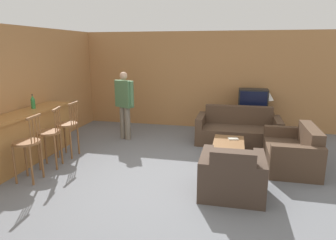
{
  "coord_description": "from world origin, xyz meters",
  "views": [
    {
      "loc": [
        1.06,
        -4.51,
        2.18
      ],
      "look_at": [
        -0.15,
        0.82,
        0.85
      ],
      "focal_mm": 32.0,
      "sensor_mm": 36.0,
      "label": 1
    }
  ],
  "objects_px": {
    "couch_far": "(238,131)",
    "armchair_near": "(232,177)",
    "bar_chair_near": "(28,146)",
    "loveseat_right": "(293,152)",
    "bar_chair_far": "(67,128)",
    "person_by_window": "(124,102)",
    "tv_unit": "(251,122)",
    "book_on_table": "(233,139)",
    "tv": "(253,100)",
    "coffee_table": "(229,145)",
    "table_lamp": "(268,96)",
    "bar_chair_mid": "(50,136)",
    "bottle": "(33,102)"
  },
  "relations": [
    {
      "from": "armchair_near",
      "to": "bottle",
      "type": "bearing_deg",
      "value": 167.47
    },
    {
      "from": "bottle",
      "to": "bar_chair_near",
      "type": "bearing_deg",
      "value": -59.2
    },
    {
      "from": "armchair_near",
      "to": "coffee_table",
      "type": "relative_size",
      "value": 0.92
    },
    {
      "from": "book_on_table",
      "to": "person_by_window",
      "type": "xyz_separation_m",
      "value": [
        -2.57,
        0.74,
        0.51
      ]
    },
    {
      "from": "bar_chair_near",
      "to": "loveseat_right",
      "type": "height_order",
      "value": "bar_chair_near"
    },
    {
      "from": "tv_unit",
      "to": "tv",
      "type": "height_order",
      "value": "tv"
    },
    {
      "from": "couch_far",
      "to": "coffee_table",
      "type": "relative_size",
      "value": 1.83
    },
    {
      "from": "bar_chair_far",
      "to": "couch_far",
      "type": "bearing_deg",
      "value": 26.52
    },
    {
      "from": "bottle",
      "to": "book_on_table",
      "type": "distance_m",
      "value": 4.07
    },
    {
      "from": "coffee_table",
      "to": "person_by_window",
      "type": "distance_m",
      "value": 2.74
    },
    {
      "from": "bar_chair_near",
      "to": "table_lamp",
      "type": "distance_m",
      "value": 5.56
    },
    {
      "from": "loveseat_right",
      "to": "bar_chair_near",
      "type": "bearing_deg",
      "value": -159.8
    },
    {
      "from": "couch_far",
      "to": "table_lamp",
      "type": "bearing_deg",
      "value": 51.38
    },
    {
      "from": "table_lamp",
      "to": "person_by_window",
      "type": "distance_m",
      "value": 3.57
    },
    {
      "from": "bar_chair_far",
      "to": "tv_unit",
      "type": "relative_size",
      "value": 1.07
    },
    {
      "from": "bar_chair_mid",
      "to": "bar_chair_far",
      "type": "bearing_deg",
      "value": 89.96
    },
    {
      "from": "couch_far",
      "to": "tv",
      "type": "bearing_deg",
      "value": 68.52
    },
    {
      "from": "armchair_near",
      "to": "couch_far",
      "type": "bearing_deg",
      "value": 88.11
    },
    {
      "from": "book_on_table",
      "to": "table_lamp",
      "type": "relative_size",
      "value": 0.42
    },
    {
      "from": "bar_chair_far",
      "to": "armchair_near",
      "type": "bearing_deg",
      "value": -16.44
    },
    {
      "from": "tv_unit",
      "to": "book_on_table",
      "type": "xyz_separation_m",
      "value": [
        -0.44,
        -1.92,
        0.1
      ]
    },
    {
      "from": "couch_far",
      "to": "bottle",
      "type": "bearing_deg",
      "value": -156.29
    },
    {
      "from": "armchair_near",
      "to": "book_on_table",
      "type": "relative_size",
      "value": 4.29
    },
    {
      "from": "couch_far",
      "to": "bottle",
      "type": "relative_size",
      "value": 6.63
    },
    {
      "from": "couch_far",
      "to": "person_by_window",
      "type": "xyz_separation_m",
      "value": [
        -2.67,
        -0.31,
        0.63
      ]
    },
    {
      "from": "bottle",
      "to": "person_by_window",
      "type": "relative_size",
      "value": 0.18
    },
    {
      "from": "bar_chair_near",
      "to": "coffee_table",
      "type": "height_order",
      "value": "bar_chair_near"
    },
    {
      "from": "bottle",
      "to": "armchair_near",
      "type": "bearing_deg",
      "value": -12.53
    },
    {
      "from": "loveseat_right",
      "to": "person_by_window",
      "type": "bearing_deg",
      "value": 165.06
    },
    {
      "from": "couch_far",
      "to": "armchair_near",
      "type": "xyz_separation_m",
      "value": [
        -0.09,
        -2.65,
        0.0
      ]
    },
    {
      "from": "tv_unit",
      "to": "person_by_window",
      "type": "bearing_deg",
      "value": -158.64
    },
    {
      "from": "tv",
      "to": "book_on_table",
      "type": "distance_m",
      "value": 2.02
    },
    {
      "from": "book_on_table",
      "to": "coffee_table",
      "type": "bearing_deg",
      "value": -107.31
    },
    {
      "from": "armchair_near",
      "to": "loveseat_right",
      "type": "relative_size",
      "value": 0.66
    },
    {
      "from": "bar_chair_mid",
      "to": "tv",
      "type": "xyz_separation_m",
      "value": [
        3.72,
        3.15,
        0.28
      ]
    },
    {
      "from": "armchair_near",
      "to": "table_lamp",
      "type": "xyz_separation_m",
      "value": [
        0.78,
        3.53,
        0.71
      ]
    },
    {
      "from": "tv_unit",
      "to": "tv",
      "type": "bearing_deg",
      "value": -90.0
    },
    {
      "from": "bar_chair_mid",
      "to": "tv_unit",
      "type": "bearing_deg",
      "value": 40.3
    },
    {
      "from": "armchair_near",
      "to": "table_lamp",
      "type": "relative_size",
      "value": 1.79
    },
    {
      "from": "bar_chair_far",
      "to": "armchair_near",
      "type": "distance_m",
      "value": 3.44
    },
    {
      "from": "coffee_table",
      "to": "bar_chair_mid",
      "type": "bearing_deg",
      "value": -162.98
    },
    {
      "from": "bar_chair_near",
      "to": "tv_unit",
      "type": "distance_m",
      "value": 5.3
    },
    {
      "from": "bar_chair_far",
      "to": "person_by_window",
      "type": "bearing_deg",
      "value": 62.86
    },
    {
      "from": "bar_chair_far",
      "to": "loveseat_right",
      "type": "relative_size",
      "value": 0.78
    },
    {
      "from": "bar_chair_far",
      "to": "bar_chair_near",
      "type": "bearing_deg",
      "value": -90.0
    },
    {
      "from": "couch_far",
      "to": "book_on_table",
      "type": "relative_size",
      "value": 8.55
    },
    {
      "from": "book_on_table",
      "to": "couch_far",
      "type": "bearing_deg",
      "value": 84.63
    },
    {
      "from": "tv_unit",
      "to": "book_on_table",
      "type": "height_order",
      "value": "tv_unit"
    },
    {
      "from": "person_by_window",
      "to": "coffee_table",
      "type": "bearing_deg",
      "value": -21.8
    },
    {
      "from": "coffee_table",
      "to": "loveseat_right",
      "type": "bearing_deg",
      "value": 0.85
    }
  ]
}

